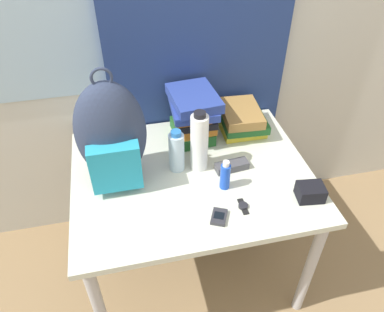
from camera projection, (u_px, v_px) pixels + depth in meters
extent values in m
cube|color=beige|center=(168.00, 13.00, 1.70)|extent=(6.00, 0.05, 2.50)
cube|color=#9EBCD1|center=(70.00, 11.00, 1.58)|extent=(1.10, 0.01, 0.80)
cube|color=navy|center=(199.00, 15.00, 1.68)|extent=(0.90, 0.04, 2.50)
cube|color=beige|center=(192.00, 175.00, 1.69)|extent=(1.06, 0.83, 0.03)
cylinder|color=#B2B2B7|center=(100.00, 312.00, 1.57)|extent=(0.05, 0.05, 0.68)
cylinder|color=#B2B2B7|center=(309.00, 268.00, 1.73)|extent=(0.05, 0.05, 0.68)
cylinder|color=#B2B2B7|center=(96.00, 191.00, 2.11)|extent=(0.05, 0.05, 0.68)
cylinder|color=#B2B2B7|center=(255.00, 166.00, 2.27)|extent=(0.05, 0.05, 0.68)
ellipsoid|color=#2D3851|center=(111.00, 132.00, 1.52)|extent=(0.29, 0.19, 0.46)
cube|color=teal|center=(116.00, 168.00, 1.50)|extent=(0.20, 0.07, 0.21)
torus|color=#2D3851|center=(101.00, 78.00, 1.36)|extent=(0.08, 0.01, 0.08)
cube|color=#1E5623|center=(192.00, 131.00, 1.87)|extent=(0.19, 0.24, 0.06)
cube|color=orange|center=(195.00, 123.00, 1.83)|extent=(0.18, 0.22, 0.04)
cube|color=black|center=(194.00, 116.00, 1.81)|extent=(0.19, 0.23, 0.03)
cube|color=orange|center=(191.00, 111.00, 1.79)|extent=(0.16, 0.22, 0.03)
cube|color=navy|center=(193.00, 106.00, 1.76)|extent=(0.22, 0.27, 0.04)
cube|color=navy|center=(194.00, 98.00, 1.74)|extent=(0.23, 0.29, 0.05)
cube|color=yellow|center=(241.00, 126.00, 1.92)|extent=(0.21, 0.21, 0.05)
cube|color=#1E5623|center=(243.00, 120.00, 1.88)|extent=(0.23, 0.26, 0.04)
cube|color=olive|center=(241.00, 113.00, 1.85)|extent=(0.20, 0.26, 0.05)
cylinder|color=silver|center=(177.00, 152.00, 1.64)|extent=(0.07, 0.07, 0.19)
cylinder|color=#286BB7|center=(176.00, 133.00, 1.58)|extent=(0.04, 0.04, 0.02)
cylinder|color=white|center=(199.00, 143.00, 1.62)|extent=(0.08, 0.08, 0.27)
cylinder|color=black|center=(200.00, 114.00, 1.53)|extent=(0.05, 0.05, 0.02)
cylinder|color=blue|center=(225.00, 177.00, 1.57)|extent=(0.04, 0.04, 0.12)
cylinder|color=white|center=(226.00, 164.00, 1.53)|extent=(0.03, 0.03, 0.02)
cube|color=#2D2D33|center=(219.00, 217.00, 1.47)|extent=(0.09, 0.10, 0.02)
cube|color=black|center=(219.00, 215.00, 1.47)|extent=(0.05, 0.05, 0.00)
cube|color=#47474C|center=(232.00, 166.00, 1.69)|extent=(0.15, 0.07, 0.04)
cube|color=black|center=(310.00, 192.00, 1.54)|extent=(0.12, 0.10, 0.07)
cube|color=black|center=(243.00, 207.00, 1.52)|extent=(0.02, 0.09, 0.00)
cylinder|color=#232328|center=(243.00, 206.00, 1.52)|extent=(0.04, 0.04, 0.01)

